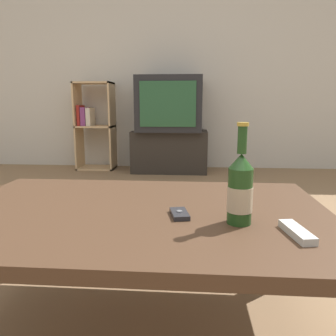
% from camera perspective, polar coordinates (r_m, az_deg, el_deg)
% --- Properties ---
extents(ground_plane, '(12.00, 12.00, 0.00)m').
position_cam_1_polar(ground_plane, '(1.28, -4.96, -25.82)').
color(ground_plane, '#846647').
extents(back_wall, '(8.00, 0.05, 2.60)m').
position_cam_1_polar(back_wall, '(4.08, 1.97, 18.56)').
color(back_wall, beige).
rests_on(back_wall, ground_plane).
extents(coffee_table, '(1.24, 0.80, 0.43)m').
position_cam_1_polar(coffee_table, '(1.10, -5.29, -9.88)').
color(coffee_table, '#422B1C').
rests_on(coffee_table, ground_plane).
extents(tv_stand, '(0.85, 0.45, 0.47)m').
position_cam_1_polar(tv_stand, '(3.79, 0.31, 2.96)').
color(tv_stand, '#28231E').
rests_on(tv_stand, ground_plane).
extents(television, '(0.71, 0.60, 0.60)m').
position_cam_1_polar(television, '(3.75, 0.31, 11.08)').
color(television, black).
rests_on(television, tv_stand).
extents(bookshelf, '(0.43, 0.30, 1.02)m').
position_cam_1_polar(bookshelf, '(4.01, -12.92, 7.50)').
color(bookshelf, tan).
rests_on(bookshelf, ground_plane).
extents(beer_bottle, '(0.07, 0.07, 0.29)m').
position_cam_1_polar(beer_bottle, '(0.95, 12.45, -3.67)').
color(beer_bottle, '#1E4219').
rests_on(beer_bottle, coffee_table).
extents(cell_phone, '(0.07, 0.10, 0.02)m').
position_cam_1_polar(cell_phone, '(1.01, 2.02, -7.98)').
color(cell_phone, '#232328').
rests_on(cell_phone, coffee_table).
extents(remote_control, '(0.06, 0.14, 0.02)m').
position_cam_1_polar(remote_control, '(0.93, 21.53, -10.33)').
color(remote_control, beige).
rests_on(remote_control, coffee_table).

